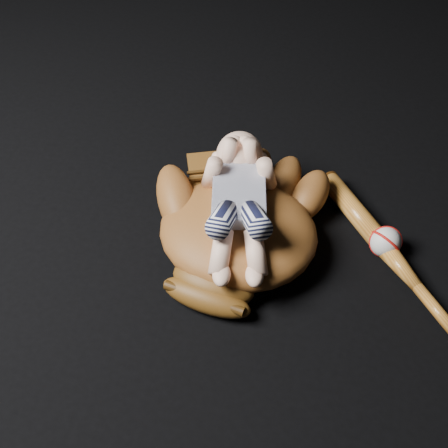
# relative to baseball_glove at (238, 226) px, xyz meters

# --- Properties ---
(baseball_glove) EXTENTS (0.48, 0.53, 0.14)m
(baseball_glove) POSITION_rel_baseball_glove_xyz_m (0.00, 0.00, 0.00)
(baseball_glove) COLOR brown
(baseball_glove) RESTS_ON ground
(newborn_baby) EXTENTS (0.24, 0.40, 0.15)m
(newborn_baby) POSITION_rel_baseball_glove_xyz_m (-0.00, 0.01, 0.06)
(newborn_baby) COLOR beige
(newborn_baby) RESTS_ON baseball_glove
(baseball_bat) EXTENTS (0.31, 0.41, 0.04)m
(baseball_bat) POSITION_rel_baseball_glove_xyz_m (0.30, 0.04, -0.05)
(baseball_bat) COLOR #AC6621
(baseball_bat) RESTS_ON ground
(baseball) EXTENTS (0.08, 0.08, 0.06)m
(baseball) POSITION_rel_baseball_glove_xyz_m (0.30, 0.05, -0.04)
(baseball) COLOR silver
(baseball) RESTS_ON ground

